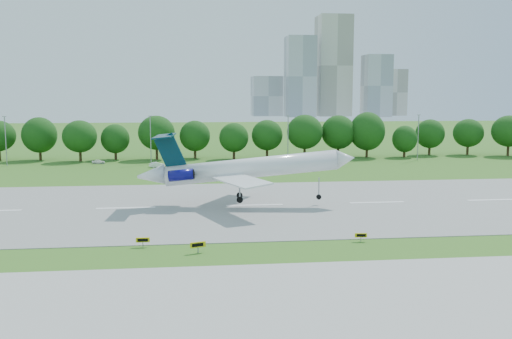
# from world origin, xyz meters

# --- Properties ---
(ground) EXTENTS (600.00, 600.00, 0.00)m
(ground) POSITION_xyz_m (0.00, 0.00, 0.00)
(ground) COLOR #30641A
(ground) RESTS_ON ground
(runway) EXTENTS (400.00, 45.00, 0.08)m
(runway) POSITION_xyz_m (0.00, 25.00, 0.04)
(runway) COLOR gray
(runway) RESTS_ON ground
(taxiway) EXTENTS (400.00, 23.00, 0.08)m
(taxiway) POSITION_xyz_m (0.00, -18.00, 0.04)
(taxiway) COLOR #ADADA8
(taxiway) RESTS_ON ground
(tree_line) EXTENTS (288.40, 8.40, 10.40)m
(tree_line) POSITION_xyz_m (0.00, 92.00, 6.19)
(tree_line) COLOR #382314
(tree_line) RESTS_ON ground
(light_poles) EXTENTS (175.90, 0.25, 12.19)m
(light_poles) POSITION_xyz_m (-2.50, 82.00, 6.34)
(light_poles) COLOR gray
(light_poles) RESTS_ON ground
(skyline) EXTENTS (127.00, 52.00, 80.00)m
(skyline) POSITION_xyz_m (100.16, 390.61, 30.46)
(skyline) COLOR #B2B2B7
(skyline) RESTS_ON ground
(airliner) EXTENTS (34.46, 24.92, 10.80)m
(airliner) POSITION_xyz_m (-2.24, 25.13, 5.99)
(airliner) COLOR white
(airliner) RESTS_ON ground
(taxi_sign_left) EXTENTS (1.75, 0.75, 1.25)m
(taxi_sign_left) POSITION_xyz_m (-9.21, -1.28, 0.92)
(taxi_sign_left) COLOR gray
(taxi_sign_left) RESTS_ON ground
(taxi_sign_centre) EXTENTS (1.59, 0.21, 1.12)m
(taxi_sign_centre) POSITION_xyz_m (-15.50, 1.92, 0.82)
(taxi_sign_centre) COLOR gray
(taxi_sign_centre) RESTS_ON ground
(taxi_sign_right) EXTENTS (1.47, 0.31, 1.03)m
(taxi_sign_right) POSITION_xyz_m (10.21, 1.51, 0.76)
(taxi_sign_right) COLOR gray
(taxi_sign_right) RESTS_ON ground
(service_vehicle_a) EXTENTS (3.92, 2.63, 1.22)m
(service_vehicle_a) POSITION_xyz_m (-18.16, 75.25, 0.61)
(service_vehicle_a) COLOR white
(service_vehicle_a) RESTS_ON ground
(service_vehicle_b) EXTENTS (3.23, 1.40, 1.09)m
(service_vehicle_b) POSITION_xyz_m (-33.31, 83.89, 0.54)
(service_vehicle_b) COLOR white
(service_vehicle_b) RESTS_ON ground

